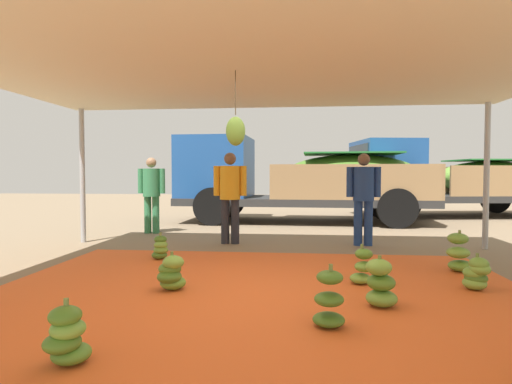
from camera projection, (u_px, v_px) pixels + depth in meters
ground_plane at (274, 248)px, 7.81m from camera, size 40.00×40.00×0.00m
tarp_orange at (258, 294)px, 4.83m from camera, size 6.24×5.00×0.01m
tent_canopy at (257, 58)px, 4.63m from camera, size 8.00×7.00×2.69m
banana_bunch_0 at (476, 274)px, 4.96m from camera, size 0.38×0.37×0.43m
banana_bunch_1 at (171, 274)px, 4.95m from camera, size 0.41×0.41×0.45m
banana_bunch_2 at (459, 254)px, 5.90m from camera, size 0.46×0.44×0.57m
banana_bunch_3 at (160, 248)px, 6.77m from camera, size 0.34×0.33×0.43m
banana_bunch_4 at (363, 268)px, 5.21m from camera, size 0.33×0.33×0.49m
banana_bunch_6 at (329, 301)px, 3.76m from camera, size 0.40×0.41×0.56m
banana_bunch_7 at (381, 285)px, 4.34m from camera, size 0.41×0.40×0.52m
banana_bunch_9 at (67, 337)px, 3.01m from camera, size 0.38×0.38×0.47m
cargo_truck_main at (296, 178)px, 12.03m from camera, size 7.01×2.59×2.40m
cargo_truck_far at (446, 179)px, 13.63m from camera, size 6.50×3.41×2.40m
worker_0 at (364, 192)px, 8.06m from camera, size 0.64×0.39×1.74m
worker_1 at (152, 189)px, 9.74m from camera, size 0.63×0.39×1.73m
worker_2 at (230, 191)px, 8.28m from camera, size 0.65×0.40×1.77m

